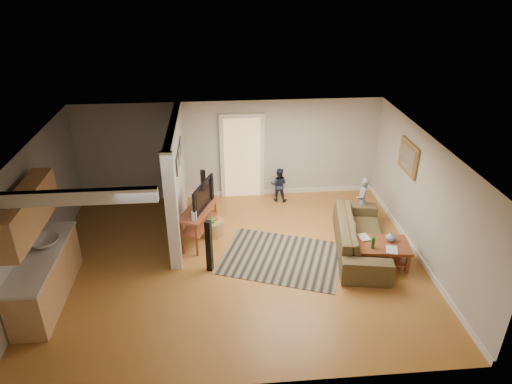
% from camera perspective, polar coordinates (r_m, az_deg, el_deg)
% --- Properties ---
extents(ground, '(7.50, 7.50, 0.00)m').
position_cam_1_polar(ground, '(9.38, -2.40, -8.76)').
color(ground, olive).
rests_on(ground, ground).
extents(room_shell, '(7.54, 6.02, 2.52)m').
position_cam_1_polar(room_shell, '(9.02, -9.49, 0.13)').
color(room_shell, '#B7B5B0').
rests_on(room_shell, ground).
extents(area_rug, '(2.87, 2.49, 0.01)m').
position_cam_1_polar(area_rug, '(9.50, 3.20, -8.22)').
color(area_rug, black).
rests_on(area_rug, ground).
extents(sofa, '(1.39, 2.62, 0.73)m').
position_cam_1_polar(sofa, '(9.96, 12.78, -7.13)').
color(sofa, '#3F3B1F').
rests_on(sofa, ground).
extents(coffee_table, '(1.29, 0.85, 0.72)m').
position_cam_1_polar(coffee_table, '(9.45, 15.09, -6.77)').
color(coffee_table, '#612917').
rests_on(coffee_table, ground).
extents(tv_console, '(0.91, 1.37, 1.11)m').
position_cam_1_polar(tv_console, '(9.73, -7.10, -2.40)').
color(tv_console, '#612917').
rests_on(tv_console, ground).
extents(speaker_left, '(0.14, 0.14, 1.11)m').
position_cam_1_polar(speaker_left, '(8.90, -5.89, -6.75)').
color(speaker_left, black).
rests_on(speaker_left, ground).
extents(speaker_right, '(0.13, 0.13, 1.12)m').
position_cam_1_polar(speaker_right, '(10.90, -6.56, 0.01)').
color(speaker_right, black).
rests_on(speaker_right, ground).
extents(toy_basket, '(0.52, 0.52, 0.47)m').
position_cam_1_polar(toy_basket, '(10.21, -5.53, -4.30)').
color(toy_basket, '#A17646').
rests_on(toy_basket, ground).
extents(child, '(0.35, 0.46, 1.12)m').
position_cam_1_polar(child, '(11.00, 12.81, -3.58)').
color(child, gray).
rests_on(child, ground).
extents(toddler, '(0.50, 0.43, 0.89)m').
position_cam_1_polar(toddler, '(11.66, 2.81, -1.03)').
color(toddler, '#1B2339').
rests_on(toddler, ground).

